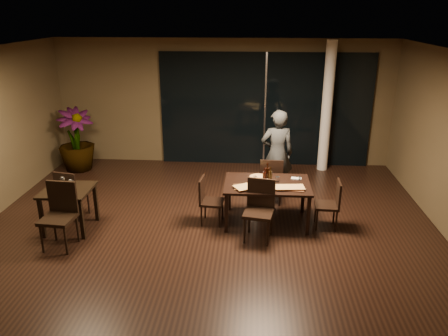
% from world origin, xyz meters
% --- Properties ---
extents(ground, '(8.00, 8.00, 0.00)m').
position_xyz_m(ground, '(0.00, 0.00, 0.00)').
color(ground, black).
rests_on(ground, ground).
extents(wall_back, '(8.00, 0.10, 3.00)m').
position_xyz_m(wall_back, '(0.00, 4.05, 1.50)').
color(wall_back, '#4C3F28').
rests_on(wall_back, ground).
extents(ceiling, '(8.00, 8.00, 0.04)m').
position_xyz_m(ceiling, '(0.00, 0.00, 3.02)').
color(ceiling, silver).
rests_on(ceiling, wall_back).
extents(window_panel, '(5.00, 0.06, 2.70)m').
position_xyz_m(window_panel, '(1.00, 3.96, 1.35)').
color(window_panel, black).
rests_on(window_panel, ground).
extents(column, '(0.24, 0.24, 3.00)m').
position_xyz_m(column, '(2.40, 3.65, 1.50)').
color(column, white).
rests_on(column, ground).
extents(main_table, '(1.50, 1.00, 0.75)m').
position_xyz_m(main_table, '(1.00, 0.80, 0.68)').
color(main_table, black).
rests_on(main_table, ground).
extents(side_table, '(0.80, 0.80, 0.75)m').
position_xyz_m(side_table, '(-2.40, 0.30, 0.62)').
color(side_table, black).
rests_on(side_table, ground).
extents(chair_main_far, '(0.46, 0.46, 0.94)m').
position_xyz_m(chair_main_far, '(1.10, 1.59, 0.53)').
color(chair_main_far, black).
rests_on(chair_main_far, ground).
extents(chair_main_near, '(0.54, 0.54, 1.01)m').
position_xyz_m(chair_main_near, '(0.87, 0.24, 0.56)').
color(chair_main_near, black).
rests_on(chair_main_near, ground).
extents(chair_main_left, '(0.43, 0.43, 0.85)m').
position_xyz_m(chair_main_left, '(-0.04, 0.70, 0.47)').
color(chair_main_left, black).
rests_on(chair_main_left, ground).
extents(chair_main_right, '(0.42, 0.42, 0.87)m').
position_xyz_m(chair_main_right, '(2.11, 0.67, 0.48)').
color(chair_main_right, black).
rests_on(chair_main_right, ground).
extents(chair_side_far, '(0.51, 0.51, 0.93)m').
position_xyz_m(chair_side_far, '(-2.54, 0.70, 0.52)').
color(chair_side_far, black).
rests_on(chair_side_far, ground).
extents(chair_side_near, '(0.53, 0.53, 1.06)m').
position_xyz_m(chair_side_near, '(-2.31, -0.23, 0.59)').
color(chair_side_near, black).
rests_on(chair_side_near, ground).
extents(diner, '(0.65, 0.47, 1.79)m').
position_xyz_m(diner, '(1.22, 2.02, 0.90)').
color(diner, '#2A2D2F').
rests_on(diner, ground).
extents(potted_plant, '(1.13, 1.13, 1.47)m').
position_xyz_m(potted_plant, '(-3.40, 3.22, 0.74)').
color(potted_plant, '#1C4517').
rests_on(potted_plant, ground).
extents(pizza_board_left, '(0.59, 0.34, 0.01)m').
position_xyz_m(pizza_board_left, '(0.71, 0.59, 0.76)').
color(pizza_board_left, '#402614').
rests_on(pizza_board_left, main_table).
extents(pizza_board_right, '(0.53, 0.31, 0.01)m').
position_xyz_m(pizza_board_right, '(1.37, 0.57, 0.76)').
color(pizza_board_right, '#3F2214').
rests_on(pizza_board_right, main_table).
extents(oblong_pizza_left, '(0.59, 0.49, 0.02)m').
position_xyz_m(oblong_pizza_left, '(0.71, 0.59, 0.77)').
color(oblong_pizza_left, maroon).
rests_on(oblong_pizza_left, pizza_board_left).
extents(oblong_pizza_right, '(0.50, 0.27, 0.02)m').
position_xyz_m(oblong_pizza_right, '(1.37, 0.57, 0.77)').
color(oblong_pizza_right, '#681109').
rests_on(oblong_pizza_right, pizza_board_right).
extents(round_pizza, '(0.32, 0.32, 0.01)m').
position_xyz_m(round_pizza, '(0.85, 1.05, 0.76)').
color(round_pizza, red).
rests_on(round_pizza, main_table).
extents(bottle_a, '(0.06, 0.06, 0.27)m').
position_xyz_m(bottle_a, '(0.95, 0.82, 0.89)').
color(bottle_a, black).
rests_on(bottle_a, main_table).
extents(bottle_b, '(0.07, 0.07, 0.30)m').
position_xyz_m(bottle_b, '(1.05, 0.79, 0.90)').
color(bottle_b, black).
rests_on(bottle_b, main_table).
extents(bottle_c, '(0.08, 0.08, 0.34)m').
position_xyz_m(bottle_c, '(1.00, 0.88, 0.92)').
color(bottle_c, black).
rests_on(bottle_c, main_table).
extents(tumbler_left, '(0.07, 0.07, 0.08)m').
position_xyz_m(tumbler_left, '(0.78, 0.90, 0.79)').
color(tumbler_left, white).
rests_on(tumbler_left, main_table).
extents(tumbler_right, '(0.08, 0.08, 0.09)m').
position_xyz_m(tumbler_right, '(1.18, 0.89, 0.80)').
color(tumbler_right, white).
rests_on(tumbler_right, main_table).
extents(napkin_near, '(0.20, 0.15, 0.01)m').
position_xyz_m(napkin_near, '(1.51, 0.69, 0.76)').
color(napkin_near, white).
rests_on(napkin_near, main_table).
extents(napkin_far, '(0.19, 0.13, 0.01)m').
position_xyz_m(napkin_far, '(1.53, 1.04, 0.76)').
color(napkin_far, white).
rests_on(napkin_far, main_table).
extents(wine_glass_a, '(0.08, 0.08, 0.17)m').
position_xyz_m(wine_glass_a, '(-2.51, 0.41, 0.84)').
color(wine_glass_a, white).
rests_on(wine_glass_a, side_table).
extents(wine_glass_b, '(0.08, 0.08, 0.19)m').
position_xyz_m(wine_glass_b, '(-2.30, 0.25, 0.84)').
color(wine_glass_b, white).
rests_on(wine_glass_b, side_table).
extents(side_napkin, '(0.19, 0.12, 0.01)m').
position_xyz_m(side_napkin, '(-2.33, 0.08, 0.76)').
color(side_napkin, white).
rests_on(side_napkin, side_table).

